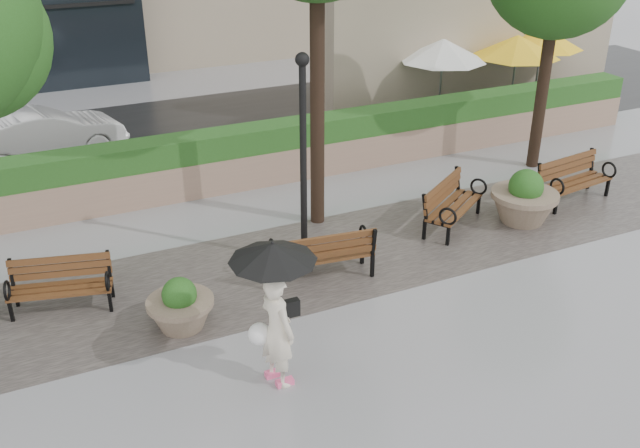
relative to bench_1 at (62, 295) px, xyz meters
name	(u,v)px	position (x,y,z in m)	size (l,w,h in m)	color
ground	(347,363)	(3.58, -3.28, -0.26)	(100.00, 100.00, 0.00)	gray
cobble_strip	(272,270)	(3.58, -0.28, -0.25)	(28.00, 3.20, 0.01)	#383330
hedge_wall	(205,163)	(3.58, 3.72, 0.41)	(24.00, 0.80, 1.35)	#987962
cafe_wall	(479,39)	(13.08, 6.72, 1.74)	(10.00, 0.60, 4.00)	tan
cafe_hedge	(506,111)	(12.58, 4.52, 0.19)	(8.00, 0.50, 0.90)	#214717
asphalt_street	(164,137)	(3.58, 7.72, -0.26)	(40.00, 7.00, 0.00)	black
bench_1	(62,295)	(0.00, 0.00, 0.00)	(1.72, 1.02, 0.87)	#573319
bench_2	(323,264)	(4.30, -0.90, 0.03)	(1.87, 0.92, 0.96)	#573319
bench_3	(452,213)	(7.58, -0.13, 0.02)	(1.85, 1.56, 0.95)	#573319
bench_4	(573,189)	(10.68, -0.21, 0.03)	(1.87, 0.96, 0.96)	#573319
planter_left	(181,309)	(1.63, -1.35, 0.09)	(1.06, 1.06, 0.89)	#7F6B56
planter_right	(524,202)	(9.01, -0.57, 0.19)	(1.36, 1.36, 1.14)	#7F6B56
lamppost	(304,177)	(4.25, -0.21, 1.45)	(0.28, 0.28, 3.88)	black
patio_umb_white	(443,50)	(11.29, 5.97, 1.73)	(2.50, 2.50, 2.30)	black
patio_umb_yellow_a	(517,46)	(13.52, 5.50, 1.73)	(2.50, 2.50, 2.30)	black
patio_umb_yellow_b	(542,38)	(14.98, 6.14, 1.73)	(2.50, 2.50, 2.30)	black
car_right	(42,135)	(0.47, 7.28, 0.40)	(1.38, 3.97, 1.31)	white
pedestrian	(275,300)	(2.51, -3.19, 1.07)	(1.19, 1.19, 2.18)	#EEE1C8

